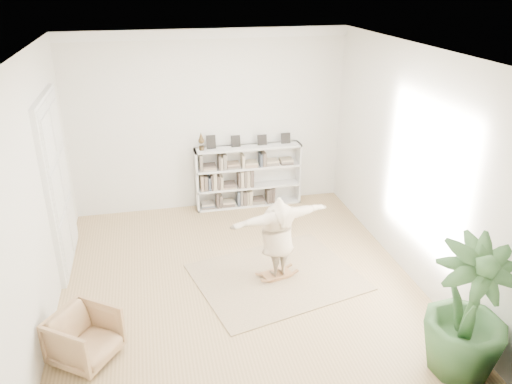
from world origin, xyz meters
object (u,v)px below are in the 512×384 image
person (278,234)px  houseplant (468,310)px  bookshelf (248,177)px  rocker_board (277,274)px  armchair (85,337)px

person → houseplant: houseplant is taller
bookshelf → person: size_ratio=1.32×
bookshelf → houseplant: 5.52m
rocker_board → houseplant: (1.67, -2.46, 0.82)m
bookshelf → houseplant: (1.56, -5.29, 0.25)m
rocker_board → houseplant: bearing=-69.4°
armchair → houseplant: houseplant is taller
rocker_board → bookshelf: bearing=74.0°
rocker_board → person: (0.00, 0.00, 0.73)m
armchair → rocker_board: bearing=-30.1°
rocker_board → person: bearing=0.0°
bookshelf → rocker_board: bookshelf is taller
armchair → rocker_board: (2.84, 1.26, -0.27)m
bookshelf → armchair: bearing=-125.9°
bookshelf → houseplant: bearing=-73.6°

